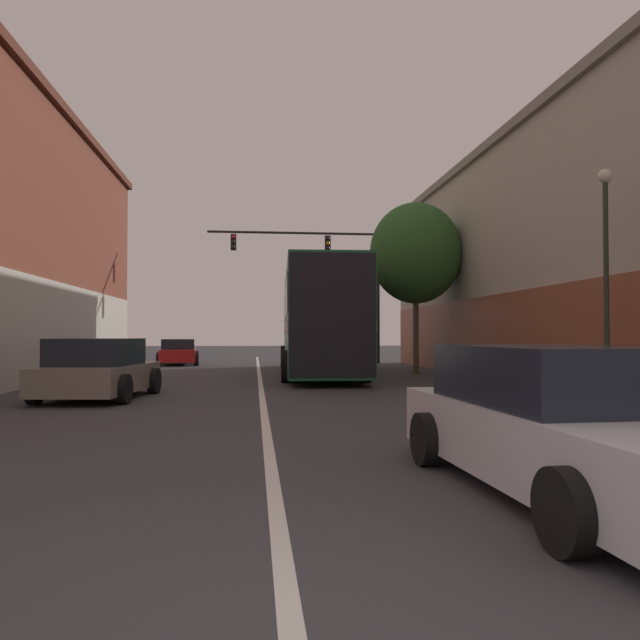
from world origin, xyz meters
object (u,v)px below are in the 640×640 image
(bus, at_px, (318,318))
(street_tree_near, at_px, (416,253))
(parked_car_left_near, at_px, (178,352))
(hatchback_foreground, at_px, (563,424))
(traffic_signal_gantry, at_px, (329,265))
(parked_car_left_mid, at_px, (98,370))
(street_lamp, at_px, (606,278))

(bus, relative_size, street_tree_near, 1.98)
(bus, height_order, parked_car_left_near, bus)
(hatchback_foreground, xyz_separation_m, traffic_signal_gantry, (0.92, 25.90, 4.39))
(parked_car_left_near, relative_size, traffic_signal_gantry, 0.48)
(parked_car_left_near, bearing_deg, traffic_signal_gantry, -92.80)
(hatchback_foreground, bearing_deg, parked_car_left_mid, 32.01)
(street_tree_near, bearing_deg, hatchback_foreground, -100.47)
(hatchback_foreground, distance_m, parked_car_left_mid, 11.25)
(traffic_signal_gantry, height_order, street_lamp, traffic_signal_gantry)
(parked_car_left_mid, height_order, street_lamp, street_lamp)
(parked_car_left_near, xyz_separation_m, street_lamp, (10.63, -19.52, 1.98))
(traffic_signal_gantry, relative_size, street_tree_near, 1.35)
(traffic_signal_gantry, bearing_deg, parked_car_left_mid, -113.76)
(street_lamp, bearing_deg, parked_car_left_near, 118.57)
(parked_car_left_mid, relative_size, street_tree_near, 0.62)
(bus, distance_m, hatchback_foreground, 17.57)
(street_lamp, bearing_deg, parked_car_left_mid, 163.33)
(street_lamp, height_order, street_tree_near, street_tree_near)
(hatchback_foreground, xyz_separation_m, street_tree_near, (3.23, 17.50, 3.91))
(hatchback_foreground, relative_size, traffic_signal_gantry, 0.54)
(street_lamp, bearing_deg, traffic_signal_gantry, 99.06)
(bus, bearing_deg, traffic_signal_gantry, -7.20)
(parked_car_left_near, height_order, street_tree_near, street_tree_near)
(bus, xyz_separation_m, parked_car_left_near, (-6.07, 8.13, -1.50))
(bus, height_order, traffic_signal_gantry, traffic_signal_gantry)
(bus, xyz_separation_m, street_lamp, (4.56, -11.39, 0.48))
(parked_car_left_mid, bearing_deg, traffic_signal_gantry, -17.68)
(hatchback_foreground, bearing_deg, traffic_signal_gantry, -4.75)
(bus, bearing_deg, street_tree_near, -87.59)
(hatchback_foreground, distance_m, street_tree_near, 18.23)
(bus, relative_size, street_lamp, 2.69)
(traffic_signal_gantry, bearing_deg, street_tree_near, -74.63)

